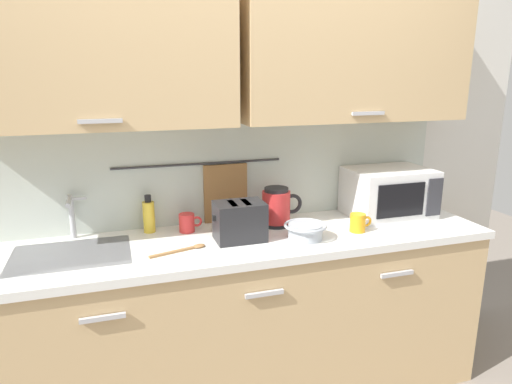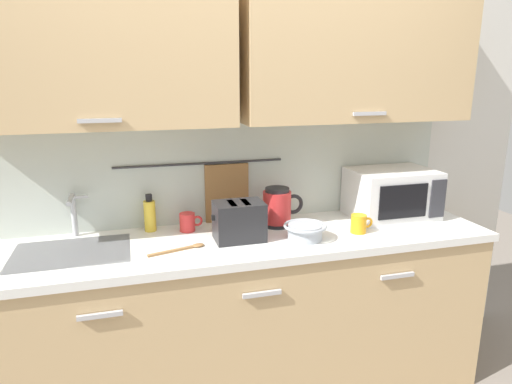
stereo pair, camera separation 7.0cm
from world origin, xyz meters
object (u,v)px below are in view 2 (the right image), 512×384
dish_soap_bottle (150,215)px  wooden_spoon (184,248)px  microwave (391,193)px  toaster (239,221)px  mug_near_sink (188,222)px  electric_kettle (278,207)px  mug_by_kettle (359,224)px  mixing_bowl (305,231)px

dish_soap_bottle → wooden_spoon: size_ratio=0.72×
microwave → toaster: (-0.92, -0.14, -0.04)m
microwave → mug_near_sink: size_ratio=3.83×
microwave → dish_soap_bottle: 1.34m
electric_kettle → dish_soap_bottle: electric_kettle is taller
mug_by_kettle → dish_soap_bottle: bearing=162.6°
microwave → mixing_bowl: (-0.61, -0.22, -0.09)m
microwave → mixing_bowl: 0.66m
microwave → electric_kettle: size_ratio=2.03×
dish_soap_bottle → mug_near_sink: dish_soap_bottle is taller
dish_soap_bottle → mug_by_kettle: size_ratio=1.63×
mixing_bowl → dish_soap_bottle: bearing=155.0°
toaster → wooden_spoon: bearing=-167.9°
mug_by_kettle → mixing_bowl: bearing=-177.1°
toaster → mug_by_kettle: size_ratio=2.13×
toaster → microwave: bearing=8.4°
toaster → mixing_bowl: bearing=-15.2°
mixing_bowl → wooden_spoon: bearing=177.7°
microwave → electric_kettle: microwave is taller
microwave → mug_near_sink: bearing=176.9°
electric_kettle → dish_soap_bottle: 0.67m
mixing_bowl → toaster: size_ratio=0.84×
mixing_bowl → wooden_spoon: 0.60m
mixing_bowl → mug_by_kettle: bearing=2.9°
dish_soap_bottle → mug_by_kettle: (1.03, -0.32, -0.04)m
mug_near_sink → mug_by_kettle: bearing=-17.6°
electric_kettle → toaster: electric_kettle is taller
microwave → wooden_spoon: microwave is taller
mug_near_sink → toaster: (0.23, -0.20, 0.05)m
mug_near_sink → wooden_spoon: 0.27m
microwave → mug_by_kettle: (-0.31, -0.21, -0.09)m
electric_kettle → wooden_spoon: (-0.53, -0.22, -0.10)m
electric_kettle → mug_by_kettle: size_ratio=1.89×
dish_soap_bottle → mixing_bowl: bearing=-25.0°
electric_kettle → mug_near_sink: size_ratio=1.89×
microwave → dish_soap_bottle: (-1.34, 0.12, -0.05)m
microwave → mixing_bowl: size_ratio=2.15×
mug_by_kettle → wooden_spoon: bearing=179.4°
mug_by_kettle → wooden_spoon: mug_by_kettle is taller
microwave → dish_soap_bottle: microwave is taller
electric_kettle → mug_near_sink: electric_kettle is taller
dish_soap_bottle → mixing_bowl: (0.73, -0.34, -0.04)m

